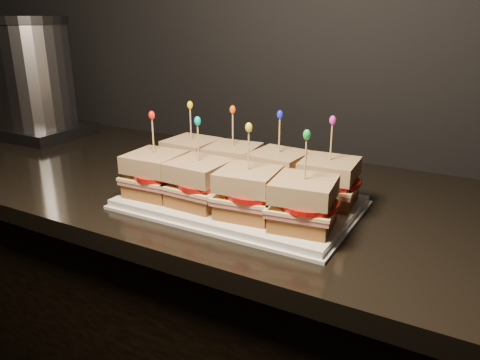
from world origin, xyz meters
The scene contains 63 objects.
granite_slab centered at (0.31, 1.69, 0.87)m, with size 2.46×0.64×0.04m, color black.
platter centered at (0.27, 1.59, 0.90)m, with size 0.44×0.27×0.02m, color white.
platter_rim centered at (0.27, 1.59, 0.89)m, with size 0.45×0.28×0.01m, color white.
sandwich_0_bread_bot centered at (0.11, 1.65, 0.92)m, with size 0.10×0.10×0.03m, color brown.
sandwich_0_ham centered at (0.11, 1.65, 0.94)m, with size 0.11×0.10×0.01m, color #CD5E63.
sandwich_0_cheese centered at (0.11, 1.65, 0.95)m, with size 0.11×0.10×0.01m, color #FFE39D.
sandwich_0_tomato centered at (0.13, 1.65, 0.95)m, with size 0.10×0.10×0.01m, color red.
sandwich_0_bread_top centered at (0.11, 1.65, 0.97)m, with size 0.10×0.10×0.03m, color brown.
sandwich_0_pick centered at (0.11, 1.65, 1.02)m, with size 0.00×0.00×0.09m, color tan.
sandwich_0_frill centered at (0.11, 1.65, 1.07)m, with size 0.01×0.01×0.02m, color yellow.
sandwich_1_bread_bot centered at (0.22, 1.65, 0.92)m, with size 0.10×0.10×0.03m, color brown.
sandwich_1_ham centered at (0.22, 1.65, 0.94)m, with size 0.11×0.10×0.01m, color #CD5E63.
sandwich_1_cheese centered at (0.22, 1.65, 0.95)m, with size 0.11×0.10×0.01m, color #FFE39D.
sandwich_1_tomato centered at (0.23, 1.65, 0.95)m, with size 0.10×0.10×0.01m, color red.
sandwich_1_bread_top centered at (0.22, 1.65, 0.97)m, with size 0.10×0.10×0.03m, color brown.
sandwich_1_pick centered at (0.22, 1.65, 1.02)m, with size 0.00×0.00×0.09m, color tan.
sandwich_1_frill centered at (0.22, 1.65, 1.07)m, with size 0.01×0.01×0.02m, color #EC5308.
sandwich_2_bread_bot centered at (0.32, 1.65, 0.92)m, with size 0.10×0.10×0.03m, color brown.
sandwich_2_ham centered at (0.32, 1.65, 0.94)m, with size 0.11×0.10×0.01m, color #CD5E63.
sandwich_2_cheese centered at (0.32, 1.65, 0.95)m, with size 0.11×0.10×0.01m, color #FFE39D.
sandwich_2_tomato centered at (0.33, 1.65, 0.95)m, with size 0.10×0.10×0.01m, color red.
sandwich_2_bread_top centered at (0.32, 1.65, 0.97)m, with size 0.10×0.10×0.03m, color brown.
sandwich_2_pick centered at (0.32, 1.65, 1.02)m, with size 0.00×0.00×0.09m, color tan.
sandwich_2_frill centered at (0.32, 1.65, 1.07)m, with size 0.01×0.01×0.02m, color #1720D6.
sandwich_3_bread_bot centered at (0.43, 1.65, 0.92)m, with size 0.10×0.10×0.03m, color brown.
sandwich_3_ham centered at (0.43, 1.65, 0.94)m, with size 0.11×0.10×0.01m, color #CD5E63.
sandwich_3_cheese centered at (0.43, 1.65, 0.95)m, with size 0.11×0.10×0.01m, color #FFE39D.
sandwich_3_tomato centered at (0.44, 1.65, 0.95)m, with size 0.10×0.10×0.01m, color red.
sandwich_3_bread_top centered at (0.43, 1.65, 0.97)m, with size 0.10×0.10×0.03m, color brown.
sandwich_3_pick centered at (0.43, 1.65, 1.02)m, with size 0.00×0.00×0.09m, color tan.
sandwich_3_frill centered at (0.43, 1.65, 1.07)m, with size 0.01×0.01×0.02m, color #D223B4.
sandwich_4_bread_bot centered at (0.11, 1.53, 0.92)m, with size 0.10×0.10×0.03m, color brown.
sandwich_4_ham centered at (0.11, 1.53, 0.94)m, with size 0.11×0.10×0.01m, color #CD5E63.
sandwich_4_cheese centered at (0.11, 1.53, 0.95)m, with size 0.11×0.10×0.01m, color #FFE39D.
sandwich_4_tomato centered at (0.13, 1.52, 0.95)m, with size 0.10×0.10×0.01m, color red.
sandwich_4_bread_top centered at (0.11, 1.53, 0.97)m, with size 0.10×0.10×0.03m, color brown.
sandwich_4_pick centered at (0.11, 1.53, 1.02)m, with size 0.00×0.00×0.09m, color tan.
sandwich_4_frill centered at (0.11, 1.53, 1.07)m, with size 0.01×0.01×0.02m, color red.
sandwich_5_bread_bot centered at (0.22, 1.53, 0.92)m, with size 0.10×0.10×0.03m, color brown.
sandwich_5_ham centered at (0.22, 1.53, 0.94)m, with size 0.11×0.10×0.01m, color #CD5E63.
sandwich_5_cheese centered at (0.22, 1.53, 0.95)m, with size 0.11×0.10×0.01m, color #FFE39D.
sandwich_5_tomato centered at (0.23, 1.52, 0.95)m, with size 0.10×0.10×0.01m, color red.
sandwich_5_bread_top centered at (0.22, 1.53, 0.97)m, with size 0.10×0.10×0.03m, color brown.
sandwich_5_pick centered at (0.22, 1.53, 1.02)m, with size 0.00×0.00×0.09m, color tan.
sandwich_5_frill centered at (0.22, 1.53, 1.07)m, with size 0.01×0.01×0.02m, color #04ADB3.
sandwich_6_bread_bot centered at (0.32, 1.53, 0.92)m, with size 0.10×0.10×0.03m, color brown.
sandwich_6_ham centered at (0.32, 1.53, 0.94)m, with size 0.11×0.10×0.01m, color #CD5E63.
sandwich_6_cheese centered at (0.32, 1.53, 0.95)m, with size 0.11×0.10×0.01m, color #FFE39D.
sandwich_6_tomato centered at (0.33, 1.52, 0.95)m, with size 0.10×0.10×0.01m, color red.
sandwich_6_bread_top centered at (0.32, 1.53, 0.97)m, with size 0.10×0.10×0.03m, color brown.
sandwich_6_pick centered at (0.32, 1.53, 1.02)m, with size 0.00×0.00×0.09m, color tan.
sandwich_6_frill centered at (0.32, 1.53, 1.07)m, with size 0.01×0.01×0.02m, color yellow.
sandwich_7_bread_bot centered at (0.43, 1.53, 0.92)m, with size 0.10×0.10×0.03m, color brown.
sandwich_7_ham centered at (0.43, 1.53, 0.94)m, with size 0.11×0.10×0.01m, color #CD5E63.
sandwich_7_cheese centered at (0.43, 1.53, 0.95)m, with size 0.11×0.10×0.01m, color #FFE39D.
sandwich_7_tomato centered at (0.44, 1.52, 0.95)m, with size 0.10×0.10×0.01m, color red.
sandwich_7_bread_top centered at (0.43, 1.53, 0.97)m, with size 0.10×0.10×0.03m, color brown.
sandwich_7_pick centered at (0.43, 1.53, 1.02)m, with size 0.00×0.00×0.09m, color tan.
sandwich_7_frill centered at (0.43, 1.53, 1.07)m, with size 0.01×0.01×0.02m, color green.
appliance_base centered at (-0.56, 1.79, 0.91)m, with size 0.27×0.23×0.03m, color #262628.
appliance_body centered at (-0.56, 1.79, 1.07)m, with size 0.23×0.23×0.30m, color silver.
appliance_lid centered at (-0.56, 1.79, 1.23)m, with size 0.24×0.24×0.02m, color #262628.
appliance centered at (-0.56, 1.79, 1.07)m, with size 0.27×0.23×0.35m, color silver, non-canonical shape.
Camera 1 is at (0.69, 0.85, 1.24)m, focal length 35.00 mm.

